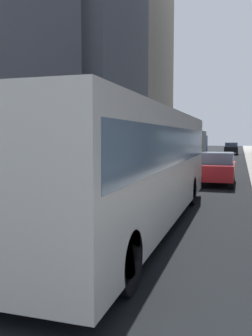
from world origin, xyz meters
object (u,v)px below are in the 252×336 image
(car_blue_hatchback, at_px, (156,155))
(car_black_suv, at_px, (231,148))
(car_red_coupe, at_px, (216,168))
(box_truck, at_px, (195,143))
(transit_bus, at_px, (132,160))
(car_grey_wagon, at_px, (116,164))

(car_blue_hatchback, relative_size, car_black_suv, 0.94)
(car_red_coupe, relative_size, box_truck, 0.54)
(car_red_coupe, bearing_deg, car_black_suv, 90.00)
(car_red_coupe, height_order, box_truck, box_truck)
(transit_bus, bearing_deg, car_blue_hatchback, 100.87)
(transit_bus, height_order, car_black_suv, transit_bus)
(car_grey_wagon, bearing_deg, car_black_suv, 80.05)
(car_black_suv, bearing_deg, car_grey_wagon, -99.95)
(car_black_suv, bearing_deg, car_red_coupe, -90.00)
(car_red_coupe, xyz_separation_m, car_blue_hatchback, (-5.60, 11.29, 0.00))
(car_grey_wagon, height_order, car_blue_hatchback, same)
(car_grey_wagon, relative_size, car_black_suv, 0.95)
(car_black_suv, xyz_separation_m, box_truck, (-4.00, -7.64, 0.84))
(car_grey_wagon, xyz_separation_m, car_black_suv, (5.60, 31.92, -0.00))
(car_grey_wagon, distance_m, box_truck, 24.35)
(car_blue_hatchback, bearing_deg, car_red_coupe, -63.62)
(car_red_coupe, height_order, car_black_suv, same)
(box_truck, bearing_deg, transit_bus, -86.04)
(car_blue_hatchback, distance_m, box_truck, 13.94)
(car_red_coupe, bearing_deg, box_truck, 99.05)
(transit_bus, bearing_deg, car_black_suv, 87.83)
(car_blue_hatchback, bearing_deg, car_grey_wagon, -90.00)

